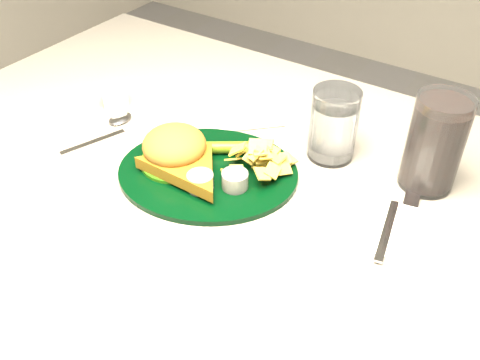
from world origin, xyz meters
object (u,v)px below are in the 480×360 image
object	(u,v)px
dinner_plate	(207,158)
fork_napkin	(390,226)
cola_glass	(435,143)
water_glass	(334,125)
table	(236,338)

from	to	relation	value
dinner_plate	fork_napkin	size ratio (longest dim) A/B	1.71
fork_napkin	cola_glass	bearing A→B (deg)	75.35
dinner_plate	water_glass	distance (m)	0.20
table	water_glass	xyz separation A→B (m)	(0.08, 0.15, 0.43)
dinner_plate	cola_glass	xyz separation A→B (m)	(0.28, 0.16, 0.04)
table	dinner_plate	world-z (taller)	dinner_plate
water_glass	fork_napkin	distance (m)	0.19
water_glass	cola_glass	xyz separation A→B (m)	(0.15, 0.01, 0.02)
cola_glass	fork_napkin	xyz separation A→B (m)	(-0.01, -0.12, -0.07)
table	fork_napkin	world-z (taller)	fork_napkin
water_glass	dinner_plate	bearing A→B (deg)	-131.36
dinner_plate	fork_napkin	xyz separation A→B (m)	(0.27, 0.04, -0.03)
table	water_glass	distance (m)	0.46
dinner_plate	fork_napkin	distance (m)	0.28
table	fork_napkin	distance (m)	0.44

